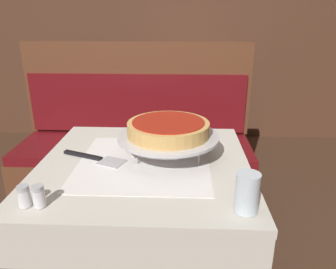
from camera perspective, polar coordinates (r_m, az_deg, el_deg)
dining_table_front at (r=1.34m, az=-4.10°, el=-8.72°), size 0.82×0.82×0.73m
dining_table_rear at (r=2.98m, az=2.78°, el=7.68°), size 0.66×0.66×0.73m
booth_bench at (r=2.21m, az=-5.59°, el=-5.19°), size 1.50×0.52×1.10m
back_wall_panel at (r=3.42m, az=0.06°, el=19.19°), size 6.00×0.04×2.40m
pizza_pan_stand at (r=1.30m, az=0.06°, el=-0.52°), size 0.40×0.40×0.10m
deep_dish_pizza at (r=1.28m, az=0.06°, el=1.09°), size 0.32×0.32×0.06m
pizza_server at (r=1.35m, az=-12.63°, el=-4.03°), size 0.28×0.15×0.01m
water_glass_near at (r=0.99m, az=13.61°, el=-9.82°), size 0.07×0.07×0.12m
salt_shaker at (r=1.09m, az=-23.78°, el=-9.80°), size 0.04×0.04×0.07m
pepper_shaker at (r=1.07m, az=-21.58°, el=-9.97°), size 0.04×0.04×0.07m
napkin_holder at (r=1.61m, az=1.84°, el=2.15°), size 0.10×0.05×0.09m
condiment_caddy at (r=2.85m, az=4.36°, el=10.33°), size 0.12×0.12×0.18m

